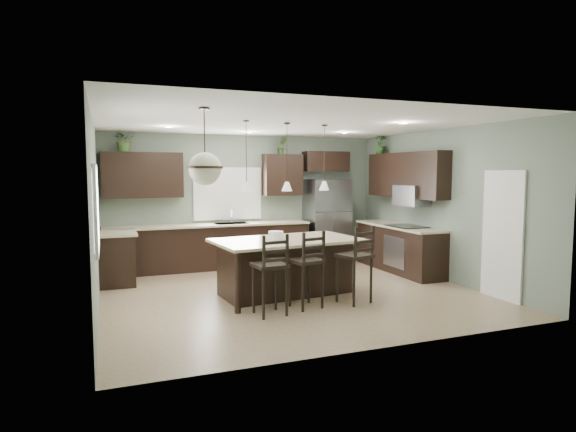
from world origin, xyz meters
The scene contains 33 objects.
ground centered at (0.00, 0.00, 0.00)m, with size 6.00×6.00×0.00m, color #9E8466.
pantry_door centered at (2.98, -1.55, 1.02)m, with size 0.04×0.82×2.04m, color white.
window_back centered at (-0.40, 2.73, 1.55)m, with size 1.35×0.02×1.00m, color white.
window_left centered at (-2.98, -0.80, 1.55)m, with size 0.02×1.10×1.00m, color white.
left_return_cabs centered at (-2.70, 1.70, 0.45)m, with size 0.60×0.90×0.90m, color black.
left_return_countertop centered at (-2.68, 1.70, 0.92)m, with size 0.66×0.96×0.04m, color beige.
back_lower_cabs centered at (-0.85, 2.45, 0.45)m, with size 4.20×0.60×0.90m, color black.
back_countertop centered at (-0.85, 2.43, 0.92)m, with size 4.20×0.66×0.04m, color beige.
sink_inset centered at (-0.40, 2.43, 0.94)m, with size 0.70×0.45×0.01m, color gray.
faucet centered at (-0.40, 2.40, 1.08)m, with size 0.02×0.02×0.28m, color silver.
back_upper_left centered at (-2.15, 2.58, 1.95)m, with size 1.55×0.34×0.90m, color black.
back_upper_right centered at (0.80, 2.58, 1.95)m, with size 0.85×0.34×0.90m, color black.
fridge_header centered at (1.85, 2.58, 2.25)m, with size 1.05×0.34×0.45m, color black.
right_lower_cabs centered at (2.70, 0.87, 0.45)m, with size 0.60×2.35×0.90m, color black.
right_countertop centered at (2.68, 0.87, 0.92)m, with size 0.66×2.35×0.04m, color beige.
cooktop centered at (2.68, 0.60, 0.94)m, with size 0.58×0.75×0.02m, color black.
wall_oven_front centered at (2.40, 0.60, 0.45)m, with size 0.01×0.72×0.60m, color gray.
right_upper_cabs centered at (2.83, 0.87, 1.95)m, with size 0.34×2.35×0.90m, color black.
microwave centered at (2.78, 0.60, 1.55)m, with size 0.40×0.75×0.40m, color gray.
refrigerator centered at (1.79, 2.38, 0.93)m, with size 0.90×0.74×1.85m, color gray.
kitchen_island centered at (-0.12, -0.12, 0.46)m, with size 2.32×1.32×0.92m, color black.
serving_dish centered at (-0.32, -0.14, 0.99)m, with size 0.24×0.24×0.14m, color silver.
bar_stool_left centered at (-0.73, -1.08, 0.58)m, with size 0.43×0.43×1.16m, color black.
bar_stool_center centered at (-0.12, -0.92, 0.58)m, with size 0.43×0.43×1.16m, color black.
bar_stool_right centered at (0.68, -0.93, 0.60)m, with size 0.45×0.45×1.21m, color black.
pendant_left centered at (-0.81, -0.20, 2.25)m, with size 0.17×0.17×1.10m, color white, non-canonical shape.
pendant_center centered at (-0.12, -0.12, 2.25)m, with size 0.17×0.17×1.10m, color white, non-canonical shape.
pendant_right centered at (0.58, -0.05, 2.25)m, with size 0.17×0.17×1.10m, color white, non-canonical shape.
chandelier centered at (-1.70, -1.44, 2.32)m, with size 0.45×0.45×0.95m, color beige, non-canonical shape.
plant_back_left centered at (-2.47, 2.55, 2.63)m, with size 0.42×0.36×0.46m, color #3A5B27.
plant_back_right centered at (0.77, 2.55, 2.59)m, with size 0.21×0.17×0.38m, color #395926.
plant_right_wall centered at (2.80, 1.83, 2.62)m, with size 0.24×0.24×0.43m, color #2B4E22.
room_shell centered at (0.00, 0.00, 1.70)m, with size 6.00×6.00×6.00m.
Camera 1 is at (-2.86, -7.37, 2.01)m, focal length 30.00 mm.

